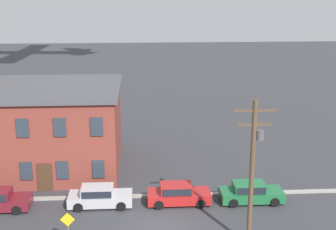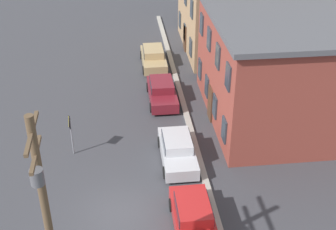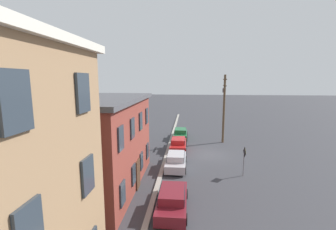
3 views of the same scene
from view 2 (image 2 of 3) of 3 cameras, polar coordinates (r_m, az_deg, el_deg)
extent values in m
plane|color=#38383D|center=(23.36, -5.72, -11.87)|extent=(200.00, 200.00, 0.00)
cube|color=#9E998E|center=(23.67, 5.42, -10.89)|extent=(56.00, 0.36, 0.16)
cube|color=#2D3842|center=(42.75, 1.44, 11.52)|extent=(0.90, 0.10, 1.40)
cube|color=#2D3842|center=(39.83, 2.06, 10.01)|extent=(0.90, 0.10, 1.40)
cube|color=#2D3842|center=(36.94, 2.77, 8.26)|extent=(0.90, 0.10, 1.40)
cube|color=#2D3842|center=(35.85, 2.90, 12.82)|extent=(0.90, 0.10, 1.40)
cube|color=#472D1E|center=(39.99, 2.05, 9.41)|extent=(1.10, 0.10, 2.20)
cube|color=brown|center=(30.30, 14.89, 5.52)|extent=(10.58, 10.06, 6.61)
cube|color=#4C4C51|center=(29.04, 15.81, 11.67)|extent=(11.08, 10.56, 0.30)
cube|color=#2D3842|center=(33.12, 3.90, 5.61)|extent=(0.90, 0.10, 1.40)
cube|color=#2D3842|center=(31.84, 4.11, 10.99)|extent=(0.90, 0.10, 1.40)
cube|color=#2D3842|center=(30.79, 4.74, 3.50)|extent=(0.90, 0.10, 1.40)
cube|color=#2D3842|center=(29.41, 5.02, 9.22)|extent=(0.90, 0.10, 1.40)
cube|color=#2D3842|center=(28.53, 5.71, 1.06)|extent=(0.90, 0.10, 1.40)
cube|color=#2D3842|center=(27.03, 6.08, 7.13)|extent=(0.90, 0.10, 1.40)
cube|color=#2D3842|center=(26.33, 6.85, -1.81)|extent=(0.90, 0.10, 1.40)
cube|color=#2D3842|center=(24.70, 7.32, 4.64)|extent=(0.90, 0.10, 1.40)
cube|color=#472D1E|center=(29.92, 5.16, 1.40)|extent=(1.10, 0.10, 2.20)
cube|color=tan|center=(37.24, -1.77, 6.77)|extent=(4.40, 1.80, 0.70)
cube|color=tan|center=(37.17, -1.81, 7.78)|extent=(2.20, 1.51, 0.55)
cube|color=#1E232D|center=(37.17, -1.81, 7.78)|extent=(2.02, 1.58, 0.48)
cylinder|color=black|center=(36.09, -0.21, 5.61)|extent=(0.66, 0.22, 0.66)
cylinder|color=black|center=(35.96, -2.92, 5.47)|extent=(0.66, 0.22, 0.66)
cylinder|color=black|center=(38.71, -0.69, 7.44)|extent=(0.66, 0.22, 0.66)
cylinder|color=black|center=(38.60, -3.22, 7.32)|extent=(0.66, 0.22, 0.66)
cube|color=maroon|center=(32.13, -0.72, 2.59)|extent=(4.40, 1.80, 0.70)
cube|color=maroon|center=(32.01, -0.77, 3.75)|extent=(2.20, 1.51, 0.55)
cube|color=#1E232D|center=(32.01, -0.77, 3.75)|extent=(2.02, 1.58, 0.48)
cylinder|color=black|center=(31.06, 1.11, 1.08)|extent=(0.66, 0.22, 0.66)
cylinder|color=black|center=(30.90, -2.01, 0.91)|extent=(0.66, 0.22, 0.66)
cylinder|color=black|center=(33.58, 0.47, 3.54)|extent=(0.66, 0.22, 0.66)
cylinder|color=black|center=(33.44, -2.43, 3.39)|extent=(0.66, 0.22, 0.66)
cube|color=#B7B7BC|center=(26.27, 1.17, -4.61)|extent=(4.40, 1.80, 0.70)
cube|color=#B7B7BC|center=(26.08, 1.12, -3.24)|extent=(2.20, 1.51, 0.55)
cube|color=#1E232D|center=(26.08, 1.12, -3.24)|extent=(2.02, 1.58, 0.48)
cylinder|color=black|center=(25.36, 3.51, -6.74)|extent=(0.66, 0.22, 0.66)
cylinder|color=black|center=(25.16, -0.34, -7.02)|extent=(0.66, 0.22, 0.66)
cylinder|color=black|center=(27.67, 2.52, -3.08)|extent=(0.66, 0.22, 0.66)
cylinder|color=black|center=(27.49, -0.99, -3.31)|extent=(0.66, 0.22, 0.66)
cube|color=#B21E1E|center=(22.12, 3.15, -12.84)|extent=(4.40, 1.80, 0.70)
cube|color=#B21E1E|center=(21.83, 3.12, -11.30)|extent=(2.20, 1.51, 0.55)
cube|color=#1E232D|center=(21.83, 3.12, -11.30)|extent=(2.02, 1.58, 0.48)
cylinder|color=black|center=(23.42, 4.65, -10.56)|extent=(0.66, 0.22, 0.66)
cylinder|color=black|center=(23.20, 0.45, -10.91)|extent=(0.66, 0.22, 0.66)
cylinder|color=slate|center=(26.98, -11.66, -2.52)|extent=(0.08, 0.08, 2.42)
cube|color=yellow|center=(26.51, -11.92, -0.89)|extent=(0.87, 0.03, 0.87)
cube|color=black|center=(26.50, -11.90, -0.89)|extent=(0.94, 0.02, 0.94)
cylinder|color=brown|center=(16.81, -14.35, -13.04)|extent=(0.28, 0.28, 8.83)
cube|color=brown|center=(14.49, -16.29, -2.08)|extent=(2.40, 0.12, 0.12)
cube|color=brown|center=(14.92, -15.84, -4.65)|extent=(2.00, 0.12, 0.12)
cylinder|color=#515156|center=(15.00, -15.68, -7.29)|extent=(0.44, 0.44, 0.55)
camera|label=1|loc=(32.66, -65.01, 12.23)|focal=50.00mm
camera|label=3|loc=(42.02, -4.11, 20.52)|focal=24.00mm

